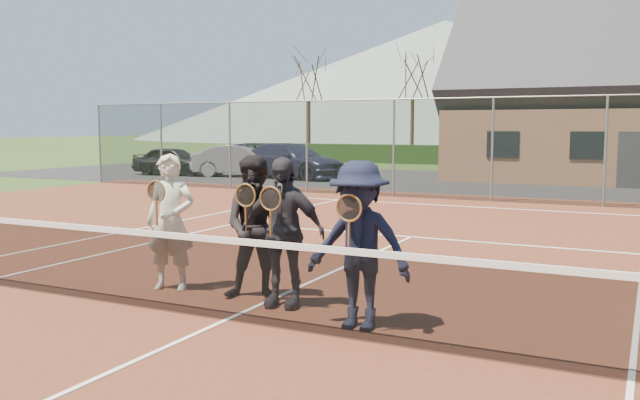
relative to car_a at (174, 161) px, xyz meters
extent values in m
plane|color=#2A4318|center=(15.13, 1.85, -0.64)|extent=(220.00, 220.00, 0.00)
cube|color=#562819|center=(15.13, -18.15, -0.63)|extent=(30.00, 30.00, 0.02)
cube|color=black|center=(11.13, 1.85, -0.63)|extent=(40.00, 12.00, 0.01)
cube|color=black|center=(15.13, 13.85, -0.09)|extent=(40.00, 1.20, 1.10)
cone|color=slate|center=(-9.87, 76.85, 8.36)|extent=(110.00, 110.00, 18.00)
imported|color=black|center=(0.00, 0.00, 0.00)|extent=(3.91, 1.95, 1.28)
imported|color=gray|center=(3.21, 0.54, 0.05)|extent=(4.42, 2.53, 1.38)
imported|color=#1B1B36|center=(5.66, 0.65, 0.10)|extent=(5.40, 3.06, 1.48)
cube|color=white|center=(15.13, -6.26, -0.61)|extent=(10.97, 0.06, 0.01)
cube|color=white|center=(19.24, -18.15, -0.61)|extent=(0.06, 23.77, 0.01)
cube|color=white|center=(15.13, -11.75, -0.61)|extent=(8.23, 0.06, 0.01)
cube|color=white|center=(15.13, -18.15, -0.61)|extent=(0.06, 12.80, 0.01)
cube|color=black|center=(15.13, -18.15, -0.16)|extent=(11.60, 0.02, 0.88)
cube|color=white|center=(15.13, -18.15, 0.29)|extent=(11.60, 0.03, 0.07)
cylinder|color=slate|center=(0.13, -4.65, 0.86)|extent=(0.07, 0.07, 3.00)
cylinder|color=slate|center=(3.13, -4.65, 0.86)|extent=(0.07, 0.07, 3.00)
cylinder|color=slate|center=(6.13, -4.65, 0.86)|extent=(0.07, 0.07, 3.00)
cylinder|color=slate|center=(9.13, -4.65, 0.86)|extent=(0.07, 0.07, 3.00)
cylinder|color=slate|center=(12.13, -4.65, 0.86)|extent=(0.07, 0.07, 3.00)
cylinder|color=slate|center=(15.13, -4.65, 0.86)|extent=(0.07, 0.07, 3.00)
cylinder|color=slate|center=(18.13, -4.65, 0.86)|extent=(0.07, 0.07, 3.00)
cube|color=black|center=(15.13, -4.65, 0.86)|extent=(30.00, 0.03, 3.00)
cylinder|color=slate|center=(15.13, -4.65, 2.36)|extent=(30.00, 0.04, 0.04)
cube|color=#2D2D33|center=(18.63, 1.83, 0.36)|extent=(1.00, 0.06, 2.00)
cube|color=black|center=(14.13, 1.83, 0.86)|extent=(1.20, 0.06, 1.00)
cube|color=black|center=(17.13, 1.83, 0.86)|extent=(1.20, 0.06, 1.00)
cylinder|color=#352413|center=(-0.87, 14.85, 1.29)|extent=(0.22, 0.22, 3.85)
cylinder|color=#372614|center=(6.13, 14.85, 1.29)|extent=(0.22, 0.22, 3.85)
cylinder|color=#3D2316|center=(17.13, 14.85, 1.29)|extent=(0.22, 0.22, 3.85)
imported|color=beige|center=(13.65, -17.23, 0.28)|extent=(0.75, 0.60, 1.80)
torus|color=brown|center=(13.65, -17.50, 0.71)|extent=(0.29, 0.02, 0.29)
cylinder|color=black|center=(13.65, -17.50, 0.71)|extent=(0.25, 0.00, 0.25)
cylinder|color=brown|center=(13.65, -17.50, 0.43)|extent=(0.03, 0.03, 0.32)
imported|color=black|center=(14.93, -17.13, 0.28)|extent=(1.08, 0.98, 1.80)
torus|color=brown|center=(14.93, -17.40, 0.71)|extent=(0.29, 0.02, 0.29)
cylinder|color=black|center=(14.93, -17.40, 0.71)|extent=(0.25, 0.00, 0.25)
cylinder|color=brown|center=(14.93, -17.40, 0.43)|extent=(0.03, 0.03, 0.32)
imported|color=#28272D|center=(15.39, -17.31, 0.28)|extent=(1.11, 0.59, 1.80)
torus|color=brown|center=(15.39, -17.58, 0.71)|extent=(0.29, 0.02, 0.29)
cylinder|color=black|center=(15.39, -17.58, 0.71)|extent=(0.25, 0.00, 0.25)
cylinder|color=brown|center=(15.39, -17.58, 0.43)|extent=(0.03, 0.03, 0.32)
imported|color=black|center=(16.56, -17.74, 0.28)|extent=(1.17, 0.68, 1.80)
torus|color=brown|center=(16.56, -18.01, 0.71)|extent=(0.29, 0.02, 0.29)
cylinder|color=black|center=(16.56, -18.01, 0.71)|extent=(0.25, 0.00, 0.25)
cylinder|color=brown|center=(16.56, -18.01, 0.43)|extent=(0.03, 0.03, 0.32)
camera|label=1|loc=(19.33, -24.26, 1.54)|focal=38.00mm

